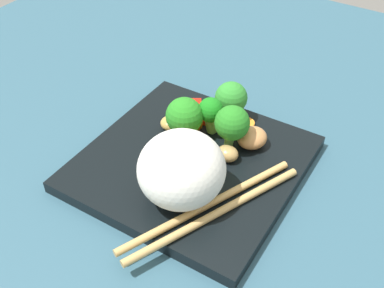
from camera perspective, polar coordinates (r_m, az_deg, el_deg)
name	(u,v)px	position (r cm, az deg, el deg)	size (l,w,h in cm)	color
ground_plane	(192,174)	(57.91, -0.03, -3.61)	(110.00, 110.00, 2.00)	#2E5567
square_plate	(192,163)	(56.69, -0.03, -2.34)	(24.32, 24.32, 1.52)	black
rice_mound	(182,169)	(49.07, -1.27, -3.06)	(9.37, 9.24, 8.02)	white
broccoli_floret_0	(211,112)	(57.82, 2.26, 3.89)	(3.13, 3.13, 5.27)	#7FBB4E
broccoli_floret_1	(184,116)	(57.10, -0.92, 3.35)	(4.59, 4.59, 5.74)	#70B957
broccoli_floret_2	(232,124)	(55.51, 4.83, 2.46)	(4.19, 4.19, 5.94)	#5C9845
broccoli_floret_3	(230,98)	(60.59, 4.59, 5.49)	(4.16, 4.16, 5.45)	#52A139
carrot_slice_0	(202,146)	(57.51, 1.19, -0.19)	(2.92, 2.92, 0.58)	orange
carrot_slice_1	(192,123)	(60.78, 0.01, 2.54)	(2.71, 2.71, 0.74)	orange
carrot_slice_2	(232,130)	(60.08, 4.78, 1.67)	(3.15, 3.15, 0.45)	orange
carrot_slice_3	(201,158)	(55.82, 1.06, -1.74)	(2.81, 2.81, 0.55)	orange
carrot_slice_4	(245,124)	(60.93, 6.45, 2.35)	(2.30, 2.30, 0.74)	orange
pepper_chunk_0	(210,117)	(61.49, 2.22, 3.30)	(2.10, 2.06, 1.21)	red
pepper_chunk_1	(181,144)	(56.38, -1.36, -0.01)	(2.23, 1.74, 2.33)	red
pepper_chunk_2	(194,108)	(62.59, 0.28, 4.34)	(2.29, 1.86, 1.62)	red
chicken_piece_0	(252,138)	(57.71, 7.22, 0.75)	(3.81, 3.46, 2.34)	#C1844C
chicken_piece_2	(172,123)	(60.16, -2.48, 2.54)	(2.84, 2.67, 1.57)	#B39246
chicken_piece_3	(228,153)	(55.64, 4.30, -1.14)	(2.61, 2.25, 1.84)	tan
chopstick_pair	(212,209)	(50.12, 2.43, -7.84)	(21.20, 10.80, 0.83)	tan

